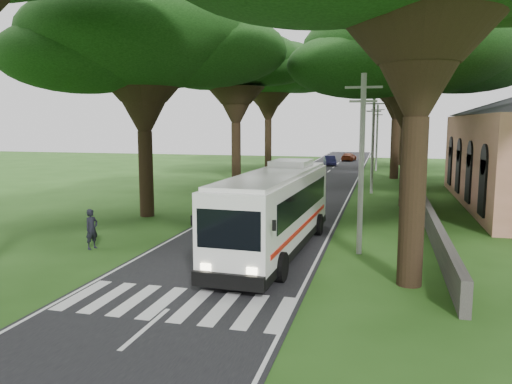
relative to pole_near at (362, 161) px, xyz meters
The scene contains 18 objects.
ground 9.15m from the pole_near, 132.51° to the right, with size 140.00×140.00×0.00m, color #234914.
road 20.21m from the pole_near, 106.14° to the left, with size 8.00×120.00×0.04m, color black.
crosswalk 10.57m from the pole_near, 124.51° to the right, with size 8.00×3.00×0.01m, color silver.
property_wall 18.68m from the pole_near, 79.00° to the left, with size 0.35×50.00×1.20m, color #383533.
pole_near is the anchor object (origin of this frame).
pole_mid 20.00m from the pole_near, 90.00° to the left, with size 1.60×0.24×8.00m.
pole_far 40.00m from the pole_near, 90.00° to the left, with size 1.60×0.24×8.00m.
tree_l_mida 16.16m from the pole_near, 156.04° to the left, with size 14.32×14.32×13.89m.
tree_l_midb 28.31m from the pole_near, 118.44° to the left, with size 12.43×12.43×14.54m.
tree_l_far 45.09m from the pole_near, 108.43° to the left, with size 16.33×16.33×16.30m.
tree_r_mida 15.65m from the pole_near, 79.88° to the left, with size 14.89×14.89×13.96m.
tree_r_midb 33.15m from the pole_near, 86.42° to the left, with size 15.66×15.66×16.05m.
tree_r_far 50.92m from the pole_near, 86.57° to the left, with size 15.78×15.78×16.77m.
coach_bus 4.37m from the pole_near, behind, with size 3.35×12.58×3.68m.
distant_car_a 35.90m from the pole_near, 102.42° to the left, with size 1.46×3.62×1.23m, color #B6B6BB.
distant_car_b 46.97m from the pole_near, 97.73° to the left, with size 1.40×4.03×1.33m, color #232251.
distant_car_c 55.69m from the pole_near, 94.49° to the left, with size 1.70×4.19×1.22m, color maroon.
pedestrian 12.80m from the pole_near, 169.62° to the right, with size 0.69×0.45×1.89m, color black.
Camera 1 is at (6.48, -16.43, 5.89)m, focal length 35.00 mm.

